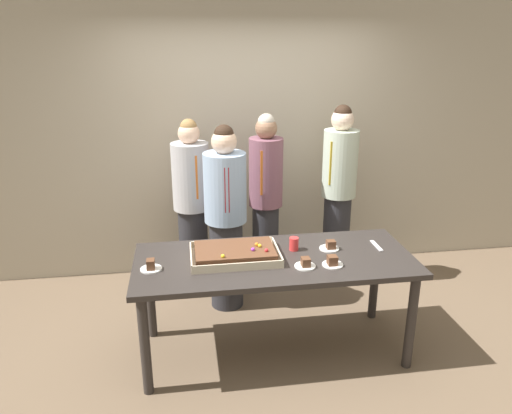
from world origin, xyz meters
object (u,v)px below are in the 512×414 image
object	(u,v)px
plated_slice_near_left	(151,266)
drink_cup_nearest	(294,244)
person_far_right_suit	(266,200)
cake_server_utensil	(376,246)
sheet_cake	(235,253)
person_serving_front	(338,193)
plated_slice_near_right	(305,264)
party_table	(275,269)
person_green_shirt_behind	(226,217)
plated_slice_far_left	(332,262)
person_striped_tie_right	(192,204)
plated_slice_far_right	(330,246)

from	to	relation	value
plated_slice_near_left	drink_cup_nearest	world-z (taller)	drink_cup_nearest
person_far_right_suit	cake_server_utensil	bearing A→B (deg)	56.83
sheet_cake	person_far_right_suit	size ratio (longest dim) A/B	0.38
sheet_cake	cake_server_utensil	world-z (taller)	sheet_cake
sheet_cake	person_far_right_suit	bearing A→B (deg)	68.62
person_serving_front	plated_slice_near_right	bearing A→B (deg)	20.32
party_table	person_green_shirt_behind	bearing A→B (deg)	110.96
party_table	person_far_right_suit	bearing A→B (deg)	83.74
plated_slice_near_left	plated_slice_near_right	distance (m)	1.08
plated_slice_far_left	person_striped_tie_right	xyz separation A→B (m)	(-0.95, 1.34, 0.03)
sheet_cake	person_serving_front	distance (m)	1.50
sheet_cake	person_green_shirt_behind	size ratio (longest dim) A/B	0.39
cake_server_utensil	person_serving_front	bearing A→B (deg)	90.26
party_table	plated_slice_near_right	distance (m)	0.28
plated_slice_far_left	drink_cup_nearest	size ratio (longest dim) A/B	1.50
person_green_shirt_behind	person_far_right_suit	size ratio (longest dim) A/B	0.98
sheet_cake	plated_slice_far_right	bearing A→B (deg)	3.80
plated_slice_near_left	person_far_right_suit	distance (m)	1.52
person_far_right_suit	plated_slice_far_left	bearing A→B (deg)	33.14
person_striped_tie_right	person_far_right_suit	world-z (taller)	person_far_right_suit
plated_slice_near_right	person_far_right_suit	bearing A→B (deg)	93.07
plated_slice_near_left	person_green_shirt_behind	world-z (taller)	person_green_shirt_behind
drink_cup_nearest	person_green_shirt_behind	world-z (taller)	person_green_shirt_behind
party_table	plated_slice_near_left	world-z (taller)	plated_slice_near_left
sheet_cake	plated_slice_near_right	bearing A→B (deg)	-24.74
plated_slice_near_left	person_striped_tie_right	bearing A→B (deg)	75.25
person_serving_front	plated_slice_near_left	bearing A→B (deg)	-9.39
party_table	plated_slice_near_right	xyz separation A→B (m)	(0.19, -0.18, 0.11)
party_table	person_green_shirt_behind	size ratio (longest dim) A/B	1.24
plated_slice_far_right	drink_cup_nearest	xyz separation A→B (m)	(-0.27, 0.03, 0.03)
party_table	plated_slice_near_right	size ratio (longest dim) A/B	13.60
sheet_cake	cake_server_utensil	xyz separation A→B (m)	(1.11, 0.05, -0.04)
plated_slice_far_left	plated_slice_far_right	bearing A→B (deg)	76.58
party_table	plated_slice_far_right	size ratio (longest dim) A/B	13.60
plated_slice_far_right	cake_server_utensil	xyz separation A→B (m)	(0.37, 0.00, -0.02)
plated_slice_near_left	person_far_right_suit	bearing A→B (deg)	48.55
plated_slice_near_right	plated_slice_far_right	world-z (taller)	plated_slice_far_right
plated_slice_near_left	plated_slice_far_left	bearing A→B (deg)	-5.68
plated_slice_far_left	plated_slice_near_right	bearing A→B (deg)	177.94
plated_slice_far_right	person_green_shirt_behind	bearing A→B (deg)	137.84
drink_cup_nearest	plated_slice_far_left	bearing A→B (deg)	-55.54
party_table	plated_slice_far_right	bearing A→B (deg)	11.25
person_striped_tie_right	plated_slice_far_left	bearing A→B (deg)	21.25
cake_server_utensil	person_green_shirt_behind	xyz separation A→B (m)	(-1.11, 0.66, 0.06)
party_table	cake_server_utensil	bearing A→B (deg)	6.40
person_serving_front	plated_slice_far_right	bearing A→B (deg)	26.44
plated_slice_far_left	person_serving_front	bearing A→B (deg)	70.77
plated_slice_near_left	person_striped_tie_right	xyz separation A→B (m)	(0.32, 1.21, 0.03)
drink_cup_nearest	person_serving_front	size ratio (longest dim) A/B	0.06
sheet_cake	plated_slice_near_right	xyz separation A→B (m)	(0.47, -0.22, -0.02)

